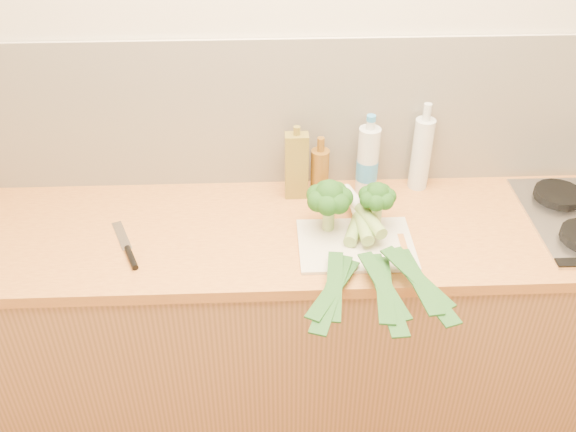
% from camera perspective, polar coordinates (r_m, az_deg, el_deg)
% --- Properties ---
extents(room_shell, '(3.50, 3.50, 3.50)m').
position_cam_1_polar(room_shell, '(2.24, 1.93, 9.04)').
color(room_shell, beige).
rests_on(room_shell, ground).
extents(counter, '(3.20, 0.62, 0.90)m').
position_cam_1_polar(counter, '(2.43, 2.06, -9.47)').
color(counter, '#AE7448').
rests_on(counter, ground).
extents(chopping_board, '(0.37, 0.27, 0.01)m').
position_cam_1_polar(chopping_board, '(2.06, 6.05, -2.54)').
color(chopping_board, beige).
rests_on(chopping_board, counter).
extents(broccoli_left, '(0.15, 0.15, 0.18)m').
position_cam_1_polar(broccoli_left, '(2.04, 3.70, 1.64)').
color(broccoli_left, '#98B469').
rests_on(broccoli_left, chopping_board).
extents(broccoli_right, '(0.12, 0.12, 0.17)m').
position_cam_1_polar(broccoli_right, '(2.07, 7.93, 1.63)').
color(broccoli_right, '#98B469').
rests_on(broccoli_right, chopping_board).
extents(leek_front, '(0.27, 0.65, 0.04)m').
position_cam_1_polar(leek_front, '(2.02, 5.49, -2.40)').
color(leek_front, white).
rests_on(leek_front, chopping_board).
extents(leek_mid, '(0.12, 0.65, 0.04)m').
position_cam_1_polar(leek_mid, '(2.00, 7.20, -2.43)').
color(leek_mid, white).
rests_on(leek_mid, chopping_board).
extents(leek_back, '(0.26, 0.67, 0.04)m').
position_cam_1_polar(leek_back, '(2.01, 8.27, -1.56)').
color(leek_back, white).
rests_on(leek_back, chopping_board).
extents(chefs_knife, '(0.13, 0.26, 0.02)m').
position_cam_1_polar(chefs_knife, '(2.08, -13.97, -3.13)').
color(chefs_knife, silver).
rests_on(chefs_knife, counter).
extents(oil_tin, '(0.08, 0.05, 0.28)m').
position_cam_1_polar(oil_tin, '(2.22, 0.76, 4.53)').
color(oil_tin, olive).
rests_on(oil_tin, counter).
extents(glass_bottle, '(0.07, 0.07, 0.33)m').
position_cam_1_polar(glass_bottle, '(2.32, 11.78, 5.54)').
color(glass_bottle, silver).
rests_on(glass_bottle, counter).
extents(amber_bottle, '(0.06, 0.06, 0.23)m').
position_cam_1_polar(amber_bottle, '(2.25, 2.84, 3.98)').
color(amber_bottle, brown).
rests_on(amber_bottle, counter).
extents(water_bottle, '(0.08, 0.08, 0.28)m').
position_cam_1_polar(water_bottle, '(2.27, 7.08, 4.79)').
color(water_bottle, silver).
rests_on(water_bottle, counter).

